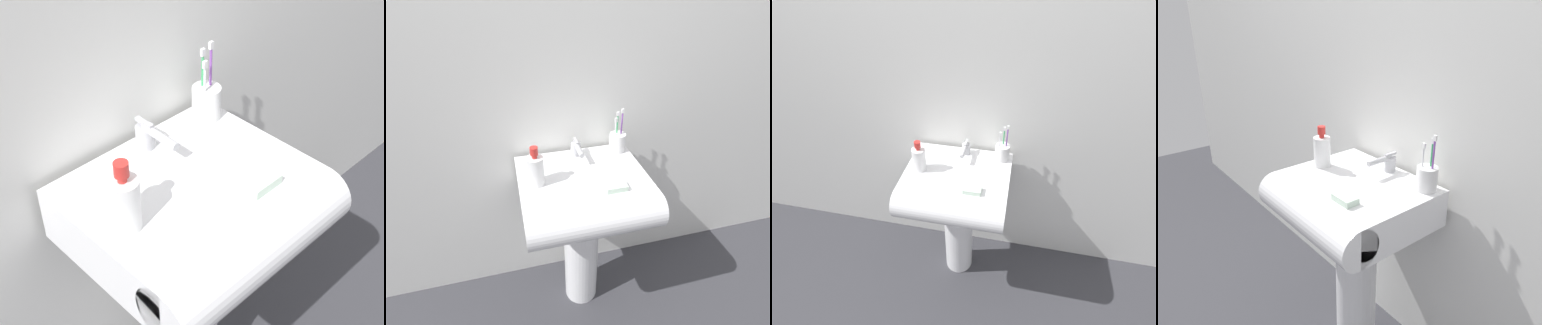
{
  "view_description": "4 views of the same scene",
  "coord_description": "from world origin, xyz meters",
  "views": [
    {
      "loc": [
        -0.72,
        -0.76,
        1.72
      ],
      "look_at": [
        0.01,
        -0.01,
        0.88
      ],
      "focal_mm": 55.0,
      "sensor_mm": 36.0,
      "label": 1
    },
    {
      "loc": [
        -0.28,
        -1.02,
        1.58
      ],
      "look_at": [
        -0.02,
        -0.0,
        0.89
      ],
      "focal_mm": 28.0,
      "sensor_mm": 36.0,
      "label": 2
    },
    {
      "loc": [
        0.27,
        -1.16,
        1.85
      ],
      "look_at": [
        0.04,
        -0.01,
        0.9
      ],
      "focal_mm": 28.0,
      "sensor_mm": 36.0,
      "label": 3
    },
    {
      "loc": [
        0.99,
        -0.83,
        1.46
      ],
      "look_at": [
        -0.04,
        -0.0,
        0.89
      ],
      "focal_mm": 35.0,
      "sensor_mm": 36.0,
      "label": 4
    }
  ],
  "objects": [
    {
      "name": "soap_bottle",
      "position": [
        -0.2,
        -0.02,
        0.9
      ],
      "size": [
        0.07,
        0.07,
        0.17
      ],
      "color": "white",
      "rests_on": "sink_basin"
    },
    {
      "name": "bar_soap",
      "position": [
        0.1,
        -0.14,
        0.84
      ],
      "size": [
        0.09,
        0.06,
        0.02
      ],
      "primitive_type": "cube",
      "color": "silver",
      "rests_on": "sink_basin"
    },
    {
      "name": "wall_back",
      "position": [
        0.0,
        0.25,
        1.2
      ],
      "size": [
        5.0,
        0.05,
        2.4
      ],
      "primitive_type": "cube",
      "color": "silver",
      "rests_on": "ground"
    },
    {
      "name": "toothbrush_cup",
      "position": [
        0.22,
        0.15,
        0.88
      ],
      "size": [
        0.08,
        0.08,
        0.21
      ],
      "color": "white",
      "rests_on": "sink_basin"
    },
    {
      "name": "faucet",
      "position": [
        0.01,
        0.15,
        0.87
      ],
      "size": [
        0.05,
        0.14,
        0.08
      ],
      "color": "#B7B7BC",
      "rests_on": "sink_basin"
    },
    {
      "name": "sink_basin",
      "position": [
        0.0,
        -0.06,
        0.75
      ],
      "size": [
        0.55,
        0.49,
        0.15
      ],
      "color": "white",
      "rests_on": "sink_pedestal"
    },
    {
      "name": "ground_plane",
      "position": [
        0.0,
        0.0,
        0.0
      ],
      "size": [
        6.0,
        6.0,
        0.0
      ],
      "primitive_type": "plane",
      "color": "#38383D",
      "rests_on": "ground"
    },
    {
      "name": "sink_pedestal",
      "position": [
        0.0,
        0.0,
        0.34
      ],
      "size": [
        0.17,
        0.17,
        0.68
      ],
      "primitive_type": "cylinder",
      "color": "white",
      "rests_on": "ground"
    }
  ]
}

